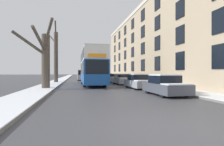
{
  "coord_description": "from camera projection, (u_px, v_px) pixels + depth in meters",
  "views": [
    {
      "loc": [
        -2.73,
        -4.6,
        1.58
      ],
      "look_at": [
        0.82,
        12.31,
        1.55
      ],
      "focal_mm": 28.0,
      "sensor_mm": 36.0,
      "label": 1
    }
  ],
  "objects": [
    {
      "name": "ground_plane",
      "position": [
        171.0,
        127.0,
        5.07
      ],
      "size": [
        320.0,
        320.0,
        0.0
      ],
      "primitive_type": "plane",
      "color": "#424247"
    },
    {
      "name": "sidewalk_right",
      "position": [
        102.0,
        77.0,
        58.13
      ],
      "size": [
        2.41,
        130.0,
        0.16
      ],
      "color": "slate",
      "rests_on": "ground"
    },
    {
      "name": "bare_tree_left_0",
      "position": [
        45.0,
        58.0,
        16.26
      ],
      "size": [
        3.63,
        3.1,
        6.44
      ],
      "color": "#4C4238",
      "rests_on": "ground"
    },
    {
      "name": "terrace_facade_right",
      "position": [
        163.0,
        45.0,
        28.88
      ],
      "size": [
        9.1,
        42.4,
        12.27
      ],
      "color": "tan",
      "rests_on": "ground"
    },
    {
      "name": "parked_car_4",
      "position": [
        107.0,
        77.0,
        35.11
      ],
      "size": [
        1.77,
        4.25,
        1.48
      ],
      "color": "silver",
      "rests_on": "ground"
    },
    {
      "name": "parked_car_2",
      "position": [
        122.0,
        79.0,
        23.82
      ],
      "size": [
        1.9,
        4.39,
        1.46
      ],
      "color": "#9EA3AD",
      "rests_on": "ground"
    },
    {
      "name": "double_decker_bus",
      "position": [
        92.0,
        66.0,
        22.4
      ],
      "size": [
        2.57,
        11.12,
        4.42
      ],
      "color": "#194C99",
      "rests_on": "ground"
    },
    {
      "name": "parked_car_0",
      "position": [
        165.0,
        86.0,
        12.37
      ],
      "size": [
        1.87,
        3.94,
        1.46
      ],
      "color": "#474C56",
      "rests_on": "ground"
    },
    {
      "name": "bare_tree_left_1",
      "position": [
        56.0,
        55.0,
        26.67
      ],
      "size": [
        1.92,
        4.07,
        9.09
      ],
      "color": "#4C4238",
      "rests_on": "ground"
    },
    {
      "name": "oncoming_van",
      "position": [
        82.0,
        75.0,
        35.69
      ],
      "size": [
        1.99,
        5.48,
        2.14
      ],
      "color": "#9EA3AD",
      "rests_on": "ground"
    },
    {
      "name": "parked_car_3",
      "position": [
        114.0,
        78.0,
        29.09
      ],
      "size": [
        1.88,
        4.01,
        1.43
      ],
      "color": "slate",
      "rests_on": "ground"
    },
    {
      "name": "pedestrian_left_sidewalk",
      "position": [
        45.0,
        78.0,
        21.56
      ],
      "size": [
        0.36,
        0.36,
        1.67
      ],
      "rotation": [
        0.0,
        0.0,
        5.49
      ],
      "color": "#4C4742",
      "rests_on": "ground"
    },
    {
      "name": "parked_car_1",
      "position": [
        138.0,
        82.0,
        17.65
      ],
      "size": [
        1.84,
        4.24,
        1.47
      ],
      "color": "#9EA3AD",
      "rests_on": "ground"
    },
    {
      "name": "sidewalk_left",
      "position": [
        66.0,
        77.0,
        55.75
      ],
      "size": [
        2.41,
        130.0,
        0.16
      ],
      "color": "slate",
      "rests_on": "ground"
    }
  ]
}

